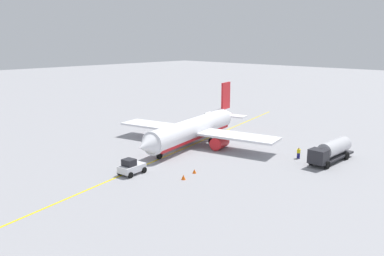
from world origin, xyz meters
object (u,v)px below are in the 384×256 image
(refueling_worker, at_px, (299,153))
(fuel_tanker, at_px, (331,151))
(safety_cone_nose, at_px, (194,171))
(airplane, at_px, (193,130))
(pushback_tug, at_px, (131,167))
(safety_cone_wingtip, at_px, (183,177))

(refueling_worker, bearing_deg, fuel_tanker, 112.08)
(fuel_tanker, relative_size, safety_cone_nose, 17.05)
(airplane, bearing_deg, pushback_tug, 15.34)
(airplane, distance_m, pushback_tug, 17.82)
(safety_cone_nose, distance_m, safety_cone_wingtip, 2.89)
(refueling_worker, distance_m, safety_cone_wingtip, 19.77)
(fuel_tanker, distance_m, safety_cone_wingtip, 23.07)
(safety_cone_nose, relative_size, safety_cone_wingtip, 0.91)
(refueling_worker, bearing_deg, airplane, -73.76)
(pushback_tug, height_order, refueling_worker, pushback_tug)
(airplane, xyz_separation_m, safety_cone_wingtip, (13.77, 11.26, -2.31))
(pushback_tug, bearing_deg, safety_cone_wingtip, 116.96)
(airplane, distance_m, fuel_tanker, 22.68)
(fuel_tanker, xyz_separation_m, refueling_worker, (1.75, -4.31, -0.90))
(airplane, bearing_deg, fuel_tanker, 107.44)
(fuel_tanker, distance_m, pushback_tug, 29.29)
(pushback_tug, relative_size, refueling_worker, 2.24)
(pushback_tug, relative_size, safety_cone_nose, 6.47)
(refueling_worker, xyz_separation_m, safety_cone_wingtip, (18.82, -6.05, -0.50))
(fuel_tanker, distance_m, refueling_worker, 4.73)
(safety_cone_nose, height_order, safety_cone_wingtip, safety_cone_wingtip)
(airplane, height_order, refueling_worker, airplane)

